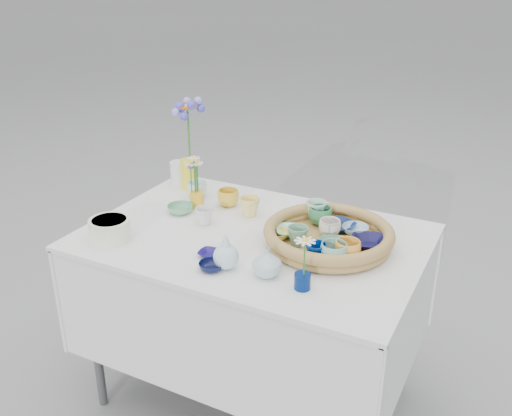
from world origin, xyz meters
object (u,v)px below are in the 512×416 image
at_px(wicker_tray, 328,236).
at_px(tall_vase_yellow, 189,174).
at_px(display_table, 254,393).
at_px(bud_vase_seafoam, 267,262).

xyz_separation_m(wicker_tray, tall_vase_yellow, (-0.76, 0.24, 0.03)).
bearing_deg(display_table, bud_vase_seafoam, -54.15).
relative_size(display_table, wicker_tray, 2.66).
relative_size(wicker_tray, bud_vase_seafoam, 4.64).
height_order(wicker_tray, bud_vase_seafoam, bud_vase_seafoam).
bearing_deg(display_table, wicker_tray, 10.12).
distance_m(bud_vase_seafoam, tall_vase_yellow, 0.85).
bearing_deg(tall_vase_yellow, display_table, -31.40).
height_order(wicker_tray, tall_vase_yellow, tall_vase_yellow).
relative_size(bud_vase_seafoam, tall_vase_yellow, 0.75).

